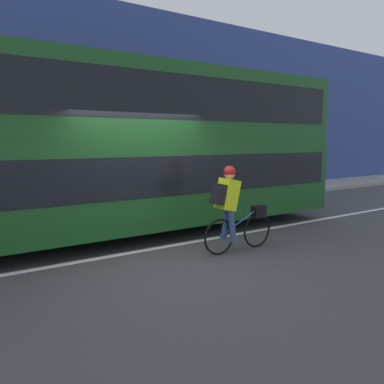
{
  "coord_description": "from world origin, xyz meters",
  "views": [
    {
      "loc": [
        -2.89,
        -5.8,
        2.02
      ],
      "look_at": [
        1.09,
        0.35,
        1.0
      ],
      "focal_mm": 35.0,
      "sensor_mm": 36.0,
      "label": 1
    }
  ],
  "objects": [
    {
      "name": "road_center_line",
      "position": [
        0.0,
        0.29,
        0.0
      ],
      "size": [
        50.0,
        0.14,
        0.01
      ],
      "primitive_type": "cube",
      "color": "silver",
      "rests_on": "ground_plane"
    },
    {
      "name": "sidewalk_curb",
      "position": [
        0.0,
        4.71,
        0.06
      ],
      "size": [
        60.0,
        2.14,
        0.13
      ],
      "color": "gray",
      "rests_on": "ground_plane"
    },
    {
      "name": "trash_bin",
      "position": [
        -0.85,
        4.61,
        0.64
      ],
      "size": [
        0.45,
        0.45,
        1.02
      ],
      "color": "#262628",
      "rests_on": "sidewalk_curb"
    },
    {
      "name": "building_facade",
      "position": [
        0.0,
        5.93,
        3.16
      ],
      "size": [
        60.0,
        0.3,
        6.32
      ],
      "color": "#33478C",
      "rests_on": "ground_plane"
    },
    {
      "name": "cyclist_on_bike",
      "position": [
        1.28,
        -0.67,
        0.85
      ],
      "size": [
        1.54,
        0.32,
        1.58
      ],
      "color": "black",
      "rests_on": "ground_plane"
    },
    {
      "name": "ground_plane",
      "position": [
        0.0,
        0.0,
        0.0
      ],
      "size": [
        80.0,
        80.0,
        0.0
      ],
      "primitive_type": "plane",
      "color": "#424244"
    },
    {
      "name": "bus",
      "position": [
        0.42,
        1.59,
        1.95
      ],
      "size": [
        9.36,
        2.62,
        3.5
      ],
      "color": "black",
      "rests_on": "ground_plane"
    }
  ]
}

